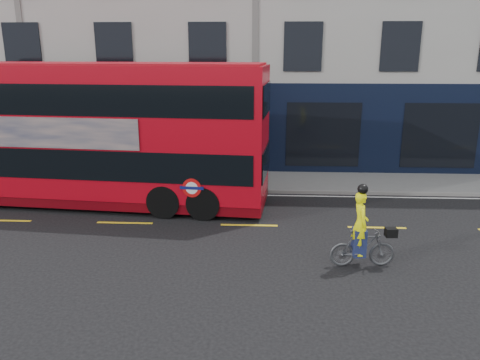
{
  "coord_description": "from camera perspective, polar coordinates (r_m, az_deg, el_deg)",
  "views": [
    {
      "loc": [
        0.43,
        -12.39,
        5.34
      ],
      "look_at": [
        -0.29,
        1.42,
        1.51
      ],
      "focal_mm": 35.0,
      "sensor_mm": 36.0,
      "label": 1
    }
  ],
  "objects": [
    {
      "name": "building_terrace",
      "position": [
        25.42,
        2.13,
        20.34
      ],
      "size": [
        50.0,
        10.07,
        15.0
      ],
      "color": "#B4B1A9",
      "rests_on": "ground"
    },
    {
      "name": "kerb",
      "position": [
        18.17,
        1.49,
        -1.39
      ],
      "size": [
        60.0,
        0.12,
        0.13
      ],
      "primitive_type": "cube",
      "color": "gray",
      "rests_on": "ground"
    },
    {
      "name": "pavement",
      "position": [
        19.62,
        1.61,
        -0.13
      ],
      "size": [
        60.0,
        3.0,
        0.12
      ],
      "primitive_type": "cube",
      "color": "gray",
      "rests_on": "ground"
    },
    {
      "name": "road_edge_line",
      "position": [
        17.91,
        1.46,
        -1.85
      ],
      "size": [
        58.0,
        0.1,
        0.01
      ],
      "primitive_type": "cube",
      "color": "silver",
      "rests_on": "ground"
    },
    {
      "name": "ground",
      "position": [
        13.5,
        0.91,
        -7.82
      ],
      "size": [
        120.0,
        120.0,
        0.0
      ],
      "primitive_type": "plane",
      "color": "black",
      "rests_on": "ground"
    },
    {
      "name": "lane_dashes",
      "position": [
        14.88,
        1.12,
        -5.53
      ],
      "size": [
        58.0,
        0.12,
        0.01
      ],
      "primitive_type": null,
      "color": "yellow",
      "rests_on": "ground"
    },
    {
      "name": "bus",
      "position": [
        17.28,
        -17.41,
        5.45
      ],
      "size": [
        12.47,
        3.85,
        4.95
      ],
      "rotation": [
        0.0,
        0.0,
        -0.09
      ],
      "color": "#B80715",
      "rests_on": "ground"
    },
    {
      "name": "cyclist",
      "position": [
        12.3,
        14.64,
        -7.02
      ],
      "size": [
        1.69,
        0.62,
        2.2
      ],
      "rotation": [
        0.0,
        0.0,
        0.08
      ],
      "color": "#4D4F52",
      "rests_on": "ground"
    }
  ]
}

